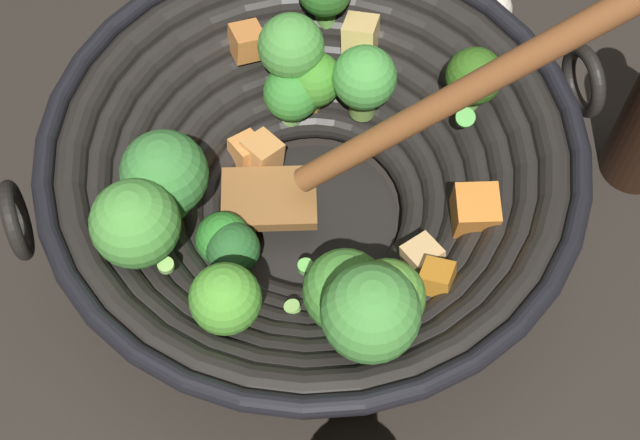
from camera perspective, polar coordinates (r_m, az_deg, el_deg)
name	(u,v)px	position (r m, az deg, el deg)	size (l,w,h in m)	color
ground_plane	(313,222)	(0.71, -0.41, -0.14)	(4.00, 4.00, 0.00)	#28231E
wok	(311,174)	(0.65, -0.55, 2.84)	(0.41, 0.38, 0.26)	black
garlic_bulb	(485,11)	(0.82, 10.16, 12.62)	(0.05, 0.05, 0.05)	silver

